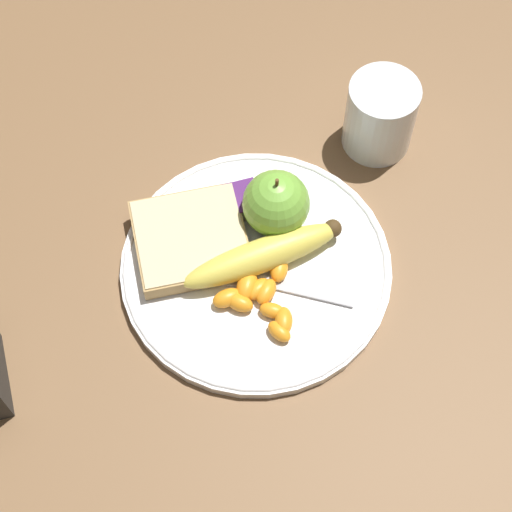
{
  "coord_description": "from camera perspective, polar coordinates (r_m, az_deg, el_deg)",
  "views": [
    {
      "loc": [
        -0.12,
        -0.4,
        0.8
      ],
      "look_at": [
        0.0,
        0.0,
        0.03
      ],
      "focal_mm": 60.0,
      "sensor_mm": 36.0,
      "label": 1
    }
  ],
  "objects": [
    {
      "name": "orange_segment_6",
      "position": [
        0.87,
        -1.94,
        -2.82
      ],
      "size": [
        0.03,
        0.02,
        0.02
      ],
      "color": "orange",
      "rests_on": "plate"
    },
    {
      "name": "orange_segment_8",
      "position": [
        0.87,
        0.14,
        -2.22
      ],
      "size": [
        0.03,
        0.03,
        0.02
      ],
      "color": "orange",
      "rests_on": "plate"
    },
    {
      "name": "banana",
      "position": [
        0.88,
        0.52,
        0.16
      ],
      "size": [
        0.18,
        0.05,
        0.04
      ],
      "color": "#E0CC4C",
      "rests_on": "plate"
    },
    {
      "name": "juice_glass",
      "position": [
        0.97,
        8.26,
        9.13
      ],
      "size": [
        0.08,
        0.08,
        0.09
      ],
      "color": "silver",
      "rests_on": "ground_plane"
    },
    {
      "name": "orange_segment_3",
      "position": [
        0.86,
        0.92,
        -3.7
      ],
      "size": [
        0.03,
        0.03,
        0.01
      ],
      "color": "orange",
      "rests_on": "plate"
    },
    {
      "name": "fork",
      "position": [
        0.88,
        0.45,
        -1.7
      ],
      "size": [
        0.15,
        0.1,
        0.0
      ],
      "rotation": [
        0.0,
        0.0,
        8.88
      ],
      "color": "#B2B2B7",
      "rests_on": "plate"
    },
    {
      "name": "orange_segment_1",
      "position": [
        0.87,
        0.98,
        -2.31
      ],
      "size": [
        0.03,
        0.03,
        0.02
      ],
      "color": "orange",
      "rests_on": "plate"
    },
    {
      "name": "orange_segment_2",
      "position": [
        0.85,
        1.68,
        -5.02
      ],
      "size": [
        0.03,
        0.03,
        0.02
      ],
      "color": "orange",
      "rests_on": "plate"
    },
    {
      "name": "apple",
      "position": [
        0.89,
        1.35,
        3.52
      ],
      "size": [
        0.07,
        0.07,
        0.08
      ],
      "color": "#72B23D",
      "rests_on": "plate"
    },
    {
      "name": "orange_segment_4",
      "position": [
        0.86,
        -1.11,
        -3.13
      ],
      "size": [
        0.03,
        0.03,
        0.02
      ],
      "color": "orange",
      "rests_on": "plate"
    },
    {
      "name": "ground_plane",
      "position": [
        0.9,
        -0.0,
        -0.96
      ],
      "size": [
        3.0,
        3.0,
        0.0
      ],
      "primitive_type": "plane",
      "color": "brown"
    },
    {
      "name": "bread_slice",
      "position": [
        0.9,
        -4.37,
        1.1
      ],
      "size": [
        0.12,
        0.12,
        0.02
      ],
      "color": "#AB8751",
      "rests_on": "plate"
    },
    {
      "name": "orange_segment_7",
      "position": [
        0.87,
        -0.6,
        -1.97
      ],
      "size": [
        0.04,
        0.04,
        0.02
      ],
      "color": "orange",
      "rests_on": "plate"
    },
    {
      "name": "plate",
      "position": [
        0.9,
        -0.0,
        -0.73
      ],
      "size": [
        0.28,
        0.28,
        0.01
      ],
      "color": "white",
      "rests_on": "ground_plane"
    },
    {
      "name": "orange_segment_0",
      "position": [
        0.86,
        1.85,
        -4.34
      ],
      "size": [
        0.03,
        0.03,
        0.02
      ],
      "color": "orange",
      "rests_on": "plate"
    },
    {
      "name": "orange_segment_5",
      "position": [
        0.88,
        1.55,
        -0.84
      ],
      "size": [
        0.03,
        0.04,
        0.02
      ],
      "color": "orange",
      "rests_on": "plate"
    },
    {
      "name": "jam_packet",
      "position": [
        0.92,
        -1.47,
        3.54
      ],
      "size": [
        0.05,
        0.04,
        0.02
      ],
      "color": "white",
      "rests_on": "plate"
    }
  ]
}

